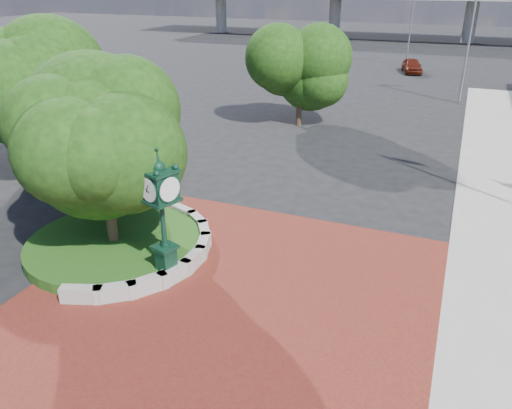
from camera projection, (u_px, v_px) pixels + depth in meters
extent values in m
plane|color=black|center=(243.00, 279.00, 16.05)|extent=(200.00, 200.00, 0.00)
cube|color=maroon|center=(230.00, 295.00, 15.20)|extent=(12.00, 12.00, 0.04)
cube|color=#9E9B93|center=(82.00, 295.00, 14.77)|extent=(1.29, 0.76, 0.54)
cube|color=#9E9B93|center=(115.00, 293.00, 14.87)|extent=(1.20, 1.04, 0.54)
cube|color=#9E9B93|center=(148.00, 285.00, 15.22)|extent=(1.00, 1.22, 0.54)
cube|color=#9E9B93|center=(175.00, 274.00, 15.81)|extent=(0.71, 1.30, 0.54)
cube|color=#9E9B93|center=(194.00, 260.00, 16.57)|extent=(0.35, 1.25, 0.54)
cube|color=#9E9B93|center=(203.00, 246.00, 17.42)|extent=(0.71, 1.30, 0.54)
cube|color=#9E9B93|center=(204.00, 233.00, 18.31)|extent=(1.00, 1.22, 0.54)
cube|color=#9E9B93|center=(197.00, 222.00, 19.13)|extent=(1.20, 1.04, 0.54)
cube|color=#9E9B93|center=(184.00, 214.00, 19.82)|extent=(1.29, 0.76, 0.54)
cylinder|color=#224B15|center=(115.00, 244.00, 17.71)|extent=(6.10, 6.10, 0.40)
cylinder|color=#9E9B93|center=(221.00, 14.00, 85.77)|extent=(1.80, 1.80, 6.00)
cylinder|color=#9E9B93|center=(335.00, 17.00, 78.83)|extent=(1.80, 1.80, 6.00)
cylinder|color=#9E9B93|center=(470.00, 21.00, 71.88)|extent=(1.80, 1.80, 6.00)
cylinder|color=#38281C|center=(112.00, 222.00, 17.34)|extent=(0.36, 0.36, 2.17)
sphere|color=#16380F|center=(102.00, 149.00, 16.24)|extent=(5.20, 5.20, 5.20)
cylinder|color=#38281C|center=(40.00, 149.00, 24.26)|extent=(0.36, 0.36, 2.45)
sphere|color=#16380F|center=(29.00, 89.00, 23.05)|extent=(5.60, 5.60, 5.60)
cylinder|color=#38281C|center=(299.00, 111.00, 32.16)|extent=(0.36, 0.36, 1.92)
sphere|color=#16380F|center=(300.00, 75.00, 31.21)|extent=(4.40, 4.40, 4.40)
cube|color=black|center=(168.00, 277.00, 16.00)|extent=(0.93, 0.93, 0.15)
cube|color=black|center=(167.00, 262.00, 15.76)|extent=(0.64, 0.64, 1.01)
cube|color=black|center=(165.00, 247.00, 15.54)|extent=(0.81, 0.81, 0.11)
cylinder|color=black|center=(163.00, 223.00, 15.19)|extent=(0.16, 0.16, 1.56)
cube|color=black|center=(160.00, 186.00, 14.67)|extent=(1.04, 1.04, 0.83)
cylinder|color=white|center=(148.00, 190.00, 14.37)|extent=(0.71, 0.28, 0.73)
cylinder|color=white|center=(171.00, 181.00, 14.97)|extent=(0.71, 0.28, 0.73)
cylinder|color=white|center=(151.00, 182.00, 14.93)|extent=(0.28, 0.71, 0.73)
cylinder|color=white|center=(169.00, 189.00, 14.41)|extent=(0.28, 0.71, 0.73)
sphere|color=black|center=(158.00, 167.00, 14.43)|extent=(0.40, 0.40, 0.40)
cone|color=black|center=(157.00, 157.00, 14.31)|extent=(0.17, 0.17, 0.46)
imported|color=#52160B|center=(412.00, 66.00, 50.03)|extent=(2.68, 4.42, 1.41)
cylinder|color=slate|center=(469.00, 40.00, 36.28)|extent=(0.17, 0.17, 9.32)
cylinder|color=slate|center=(411.00, 25.00, 51.94)|extent=(0.15, 0.15, 8.59)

